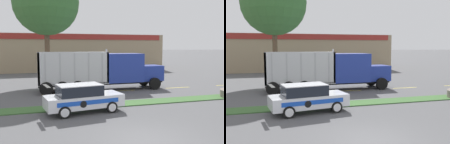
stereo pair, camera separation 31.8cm
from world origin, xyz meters
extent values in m
plane|color=#515154|center=(0.00, 0.00, 0.00)|extent=(600.00, 600.00, 0.00)
cube|color=#3D6633|center=(0.00, 6.35, 0.03)|extent=(120.00, 1.51, 0.06)
cube|color=yellow|center=(-2.62, 11.10, 0.00)|extent=(2.40, 0.14, 0.01)
cube|color=yellow|center=(2.78, 11.10, 0.00)|extent=(2.40, 0.14, 0.01)
cube|color=yellow|center=(8.18, 11.10, 0.00)|extent=(2.40, 0.14, 0.01)
cube|color=black|center=(1.34, 11.98, 0.61)|extent=(10.79, 1.32, 0.18)
cube|color=#23389E|center=(5.73, 11.98, 1.37)|extent=(2.01, 1.96, 1.34)
cube|color=#B7B7BC|center=(6.76, 11.98, 1.37)|extent=(0.06, 1.68, 1.14)
cube|color=#23389E|center=(3.13, 11.98, 1.92)|extent=(3.17, 2.39, 2.44)
cube|color=black|center=(4.74, 11.98, 2.34)|extent=(0.04, 2.04, 1.10)
cylinder|color=silver|center=(1.45, 11.20, 2.72)|extent=(0.14, 0.14, 1.62)
cube|color=silver|center=(-1.25, 11.98, 0.76)|extent=(5.60, 2.39, 0.12)
cube|color=silver|center=(1.47, 11.98, 2.02)|extent=(0.16, 2.39, 2.53)
cube|color=silver|center=(-3.97, 11.98, 2.02)|extent=(0.16, 2.39, 2.53)
cube|color=silver|center=(-1.25, 10.86, 2.02)|extent=(5.60, 0.16, 2.53)
cube|color=silver|center=(-1.25, 13.10, 2.02)|extent=(5.60, 0.16, 2.53)
cube|color=#B2B2B7|center=(-3.49, 10.76, 2.02)|extent=(0.10, 0.04, 2.41)
cube|color=#B2B2B7|center=(-2.37, 10.76, 2.02)|extent=(0.10, 0.04, 2.41)
cube|color=#B2B2B7|center=(-1.25, 10.76, 2.02)|extent=(0.10, 0.04, 2.41)
cube|color=#B2B2B7|center=(-0.13, 10.76, 2.02)|extent=(0.10, 0.04, 2.41)
cube|color=#B2B2B7|center=(0.99, 10.76, 2.02)|extent=(0.10, 0.04, 2.41)
cylinder|color=black|center=(5.73, 10.80, 0.52)|extent=(1.03, 0.30, 1.03)
cylinder|color=black|center=(5.73, 13.16, 0.52)|extent=(1.03, 0.30, 1.03)
cylinder|color=black|center=(-3.45, 10.80, 0.52)|extent=(1.03, 0.30, 1.03)
cylinder|color=black|center=(-3.45, 13.16, 0.52)|extent=(1.03, 0.30, 1.03)
cylinder|color=black|center=(-2.24, 10.80, 0.52)|extent=(1.03, 0.30, 1.03)
cylinder|color=black|center=(-2.24, 13.16, 0.52)|extent=(1.03, 0.30, 1.03)
cylinder|color=black|center=(-1.03, 10.80, 0.52)|extent=(1.03, 0.30, 1.03)
cylinder|color=black|center=(-1.03, 13.16, 0.52)|extent=(1.03, 0.30, 1.03)
cube|color=silver|center=(-1.59, 5.09, 0.66)|extent=(4.56, 2.35, 0.68)
cube|color=black|center=(-1.85, 5.05, 1.29)|extent=(2.59, 1.86, 0.57)
cube|color=silver|center=(-1.85, 5.05, 1.59)|extent=(2.59, 1.86, 0.04)
cube|color=black|center=(-3.64, 4.78, 1.63)|extent=(0.40, 1.40, 0.03)
cube|color=blue|center=(-1.46, 4.22, 0.73)|extent=(3.45, 0.52, 0.24)
cylinder|color=black|center=(-1.78, 4.17, 0.66)|extent=(0.37, 0.06, 0.37)
cylinder|color=black|center=(-0.13, 4.47, 0.32)|extent=(0.67, 0.29, 0.65)
cylinder|color=silver|center=(-0.12, 4.37, 0.32)|extent=(0.45, 0.08, 0.45)
cylinder|color=black|center=(-0.38, 6.10, 0.32)|extent=(0.67, 0.29, 0.65)
cylinder|color=silver|center=(-0.39, 6.21, 0.32)|extent=(0.45, 0.08, 0.45)
cylinder|color=black|center=(-2.80, 4.07, 0.32)|extent=(0.67, 0.29, 0.65)
cylinder|color=silver|center=(-2.79, 3.97, 0.32)|extent=(0.45, 0.08, 0.45)
cylinder|color=black|center=(-3.05, 5.71, 0.32)|extent=(0.67, 0.29, 0.65)
cylinder|color=silver|center=(-3.06, 5.81, 0.32)|extent=(0.45, 0.08, 0.45)
cube|color=#9E896B|center=(2.56, 34.44, 2.84)|extent=(26.74, 12.00, 5.67)
cube|color=maroon|center=(2.56, 28.39, 5.22)|extent=(25.41, 0.10, 0.80)
cylinder|color=brown|center=(-2.99, 18.00, 3.19)|extent=(0.53, 0.53, 6.39)
sphere|color=#386B33|center=(-2.99, 18.00, 8.23)|extent=(6.69, 6.69, 6.69)
camera|label=1|loc=(-4.13, -8.70, 3.69)|focal=40.00mm
camera|label=2|loc=(-3.82, -8.79, 3.69)|focal=40.00mm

